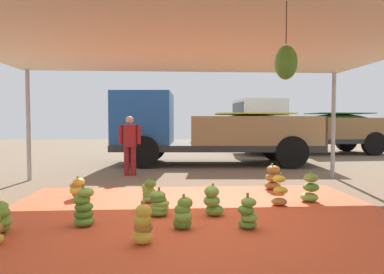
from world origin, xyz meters
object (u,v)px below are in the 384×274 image
Objects in this scene: banana_bunch_8 at (183,214)px; cargo_truck_main at (206,129)px; banana_bunch_7 at (149,192)px; banana_bunch_3 at (280,192)px; banana_bunch_12 at (159,204)px; banana_bunch_6 at (213,202)px; worker_0 at (130,141)px; banana_bunch_9 at (143,225)px; banana_bunch_0 at (273,178)px; banana_bunch_11 at (248,214)px; banana_bunch_5 at (78,189)px; banana_bunch_10 at (310,189)px; banana_bunch_13 at (84,208)px; cargo_truck_far at (306,127)px.

cargo_truck_main is (1.02, 6.96, 0.98)m from banana_bunch_8.
banana_bunch_7 is at bearing -105.98° from cargo_truck_main.
banana_bunch_3 is 2.09m from banana_bunch_12.
banana_bunch_6 is (-1.21, -0.58, -0.02)m from banana_bunch_3.
banana_bunch_6 is at bearing -67.13° from worker_0.
banana_bunch_12 is (0.15, 1.16, -0.04)m from banana_bunch_9.
banana_bunch_0 reaches higher than banana_bunch_6.
banana_bunch_3 is at bearing 25.65° from banana_bunch_6.
banana_bunch_8 is at bearing 175.42° from banana_bunch_11.
banana_bunch_5 is at bearing 163.09° from banana_bunch_7.
banana_bunch_6 reaches higher than banana_bunch_7.
banana_bunch_10 reaches higher than banana_bunch_11.
banana_bunch_6 is at bearing 11.08° from banana_bunch_13.
banana_bunch_13 reaches higher than banana_bunch_0.
banana_bunch_3 is 1.23× the size of banana_bunch_8.
banana_bunch_12 is (-1.19, 0.71, -0.02)m from banana_bunch_11.
banana_bunch_7 is at bearing 177.96° from banana_bunch_10.
banana_bunch_0 is 4.65m from cargo_truck_main.
cargo_truck_far is at bearing 35.07° from cargo_truck_main.
banana_bunch_12 is (-0.34, 0.64, -0.02)m from banana_bunch_8.
banana_bunch_5 is 3.38m from banana_bunch_11.
banana_bunch_3 is at bearing -158.74° from banana_bunch_10.
banana_bunch_6 is at bearing 49.14° from banana_bunch_9.
banana_bunch_6 is 0.31× the size of worker_0.
banana_bunch_11 is 11.63m from cargo_truck_far.
banana_bunch_12 is 0.06× the size of cargo_truck_far.
banana_bunch_7 is 0.94× the size of banana_bunch_11.
cargo_truck_far reaches higher than banana_bunch_8.
banana_bunch_10 is (2.86, -0.10, 0.04)m from banana_bunch_7.
banana_bunch_13 reaches higher than banana_bunch_7.
banana_bunch_3 reaches higher than banana_bunch_11.
banana_bunch_3 is at bearing 34.76° from banana_bunch_8.
worker_0 is (-3.21, 2.12, 0.68)m from banana_bunch_0.
banana_bunch_3 is 1.49m from banana_bunch_11.
banana_bunch_6 reaches higher than banana_bunch_11.
banana_bunch_6 is 0.75m from banana_bunch_8.
banana_bunch_3 is 2.05m from banana_bunch_8.
banana_bunch_13 is at bearing -122.07° from banana_bunch_7.
banana_bunch_6 is 1.07× the size of banana_bunch_8.
banana_bunch_0 is 1.20× the size of banana_bunch_7.
cargo_truck_main is at bearing 103.15° from banana_bunch_10.
banana_bunch_8 is (-0.47, -0.58, -0.02)m from banana_bunch_6.
banana_bunch_6 is (-1.51, -1.93, -0.02)m from banana_bunch_0.
banana_bunch_7 is (1.34, -0.41, 0.01)m from banana_bunch_5.
cargo_truck_far reaches higher than banana_bunch_9.
banana_bunch_11 is 2.22m from banana_bunch_13.
cargo_truck_main is at bearing 85.04° from banana_bunch_6.
cargo_truck_far is (7.75, 8.45, 1.02)m from banana_bunch_5.
banana_bunch_13 is at bearing -109.36° from cargo_truck_main.
cargo_truck_main is (1.36, 6.32, 1.00)m from banana_bunch_12.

